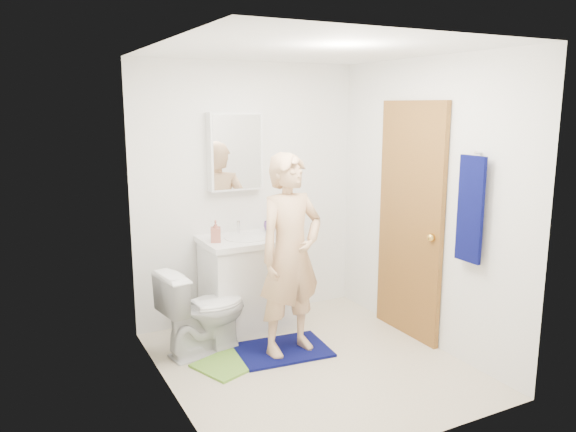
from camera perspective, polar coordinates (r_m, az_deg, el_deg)
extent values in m
cube|color=beige|center=(4.60, 2.33, -14.85)|extent=(2.20, 2.40, 0.02)
cube|color=white|center=(4.15, 2.61, 16.70)|extent=(2.20, 2.40, 0.02)
cube|color=white|center=(5.28, -4.09, 2.35)|extent=(2.20, 0.02, 2.40)
cube|color=white|center=(3.25, 13.17, -3.60)|extent=(2.20, 0.02, 2.40)
cube|color=white|center=(3.80, -12.24, -1.41)|extent=(0.02, 2.40, 2.40)
cube|color=white|center=(4.85, 13.90, 1.26)|extent=(0.02, 2.40, 2.40)
cube|color=white|center=(5.15, -4.19, -7.06)|extent=(0.75, 0.55, 0.80)
cube|color=white|center=(5.03, -4.26, -2.46)|extent=(0.79, 0.59, 0.05)
cylinder|color=white|center=(5.03, -4.27, -2.29)|extent=(0.40, 0.40, 0.03)
cylinder|color=silver|center=(5.17, -5.06, -1.12)|extent=(0.03, 0.03, 0.12)
cube|color=white|center=(5.11, -5.39, 6.55)|extent=(0.50, 0.12, 0.70)
cube|color=white|center=(5.05, -5.13, 6.50)|extent=(0.46, 0.01, 0.66)
cube|color=#9B662A|center=(4.97, 12.28, -0.50)|extent=(0.05, 0.80, 2.05)
sphere|color=gold|center=(4.72, 14.34, -2.13)|extent=(0.07, 0.07, 0.07)
cube|color=#080B4B|center=(4.38, 18.04, 0.64)|extent=(0.03, 0.24, 0.80)
cylinder|color=silver|center=(4.36, 18.75, 6.12)|extent=(0.06, 0.02, 0.02)
imported|color=white|center=(4.70, -8.55, -9.44)|extent=(0.77, 0.51, 0.73)
cube|color=#080B4B|center=(4.80, -0.57, -13.45)|extent=(0.80, 0.60, 0.02)
cube|color=#71AC39|center=(4.60, -5.95, -14.66)|extent=(0.61, 0.56, 0.02)
imported|color=#AD6150|center=(4.86, -7.36, -1.55)|extent=(0.11, 0.11, 0.19)
imported|color=#5E3C85|center=(5.25, -1.84, -1.04)|extent=(0.15, 0.15, 0.09)
imported|color=tan|center=(4.49, 0.25, -3.96)|extent=(0.65, 0.48, 1.63)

